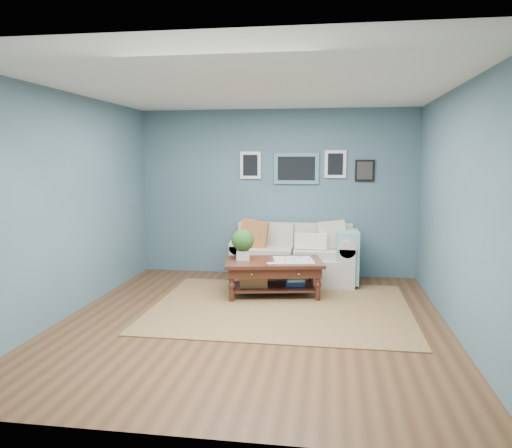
# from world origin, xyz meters

# --- Properties ---
(room_shell) EXTENTS (5.00, 5.02, 2.70)m
(room_shell) POSITION_xyz_m (0.01, 0.06, 1.36)
(room_shell) COLOR brown
(room_shell) RESTS_ON ground
(area_rug) EXTENTS (3.27, 2.61, 0.01)m
(area_rug) POSITION_xyz_m (0.27, 0.60, 0.01)
(area_rug) COLOR brown
(area_rug) RESTS_ON ground
(loveseat) EXTENTS (1.92, 0.87, 0.99)m
(loveseat) POSITION_xyz_m (0.41, 2.03, 0.40)
(loveseat) COLOR beige
(loveseat) RESTS_ON ground
(coffee_table) EXTENTS (1.46, 1.02, 0.94)m
(coffee_table) POSITION_xyz_m (0.04, 1.15, 0.42)
(coffee_table) COLOR #341410
(coffee_table) RESTS_ON ground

